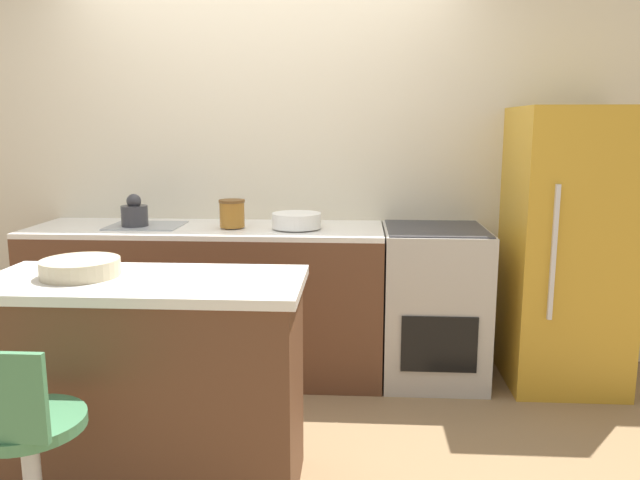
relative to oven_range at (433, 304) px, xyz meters
name	(u,v)px	position (x,y,z in m)	size (l,w,h in m)	color
ground_plane	(252,395)	(-1.07, -0.34, -0.47)	(14.00, 14.00, 0.00)	#8E704C
wall_back	(266,164)	(-1.07, 0.36, 0.83)	(8.00, 0.06, 2.60)	beige
back_counter	(209,300)	(-1.40, 0.00, 0.00)	(2.16, 0.65, 0.94)	brown
kitchen_island	(148,386)	(-1.34, -1.31, 0.00)	(1.31, 0.58, 0.93)	brown
oven_range	(433,304)	(0.00, 0.00, 0.00)	(0.61, 0.66, 0.94)	#B7B2A8
refrigerator	(566,248)	(0.77, -0.01, 0.36)	(0.65, 0.70, 1.65)	gold
stool_chair	(27,466)	(-1.56, -1.89, -0.04)	(0.38, 0.38, 0.88)	#B7B7BC
kettle	(134,213)	(-1.83, -0.04, 0.55)	(0.16, 0.16, 0.20)	#333338
mixing_bowl	(297,220)	(-0.84, -0.04, 0.52)	(0.30, 0.30, 0.09)	white
canister_jar	(232,213)	(-1.23, -0.04, 0.56)	(0.16, 0.16, 0.17)	#9E6623
fruit_bowl	(80,268)	(-1.61, -1.29, 0.50)	(0.32, 0.32, 0.07)	#C1B28E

